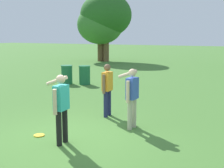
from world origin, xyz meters
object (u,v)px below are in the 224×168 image
object	(u,v)px
person_bystander	(132,94)
trash_can_further_along	(67,75)
person_thrower	(61,104)
person_catcher	(107,87)
trash_can_beside_table	(85,75)
tree_tall_left	(100,25)
frisbee	(39,135)
tree_broad_center	(106,15)

from	to	relation	value
person_bystander	trash_can_further_along	distance (m)	7.96
person_thrower	trash_can_further_along	world-z (taller)	person_thrower
person_catcher	person_bystander	distance (m)	1.39
person_catcher	person_thrower	bearing A→B (deg)	-87.38
person_catcher	trash_can_beside_table	size ratio (longest dim) A/B	1.71
person_bystander	trash_can_further_along	xyz separation A→B (m)	(-5.82, 5.41, -0.48)
tree_tall_left	person_thrower	bearing A→B (deg)	-64.27
trash_can_further_along	tree_tall_left	world-z (taller)	tree_tall_left
trash_can_beside_table	trash_can_further_along	bearing A→B (deg)	-166.66
person_thrower	trash_can_further_along	size ratio (longest dim) A/B	1.71
trash_can_further_along	person_thrower	bearing A→B (deg)	-56.41
person_catcher	frisbee	world-z (taller)	person_catcher
person_thrower	tree_tall_left	world-z (taller)	tree_tall_left
frisbee	tree_broad_center	distance (m)	21.35
frisbee	trash_can_further_along	world-z (taller)	trash_can_further_along
tree_tall_left	tree_broad_center	distance (m)	1.00
person_catcher	tree_broad_center	distance (m)	19.33
person_catcher	trash_can_further_along	size ratio (longest dim) A/B	1.71
person_thrower	tree_tall_left	size ratio (longest dim) A/B	0.32
trash_can_beside_table	tree_broad_center	world-z (taller)	tree_broad_center
person_catcher	trash_can_further_along	distance (m)	6.59
person_bystander	person_catcher	bearing A→B (deg)	145.07
frisbee	trash_can_further_along	bearing A→B (deg)	119.37
person_bystander	trash_can_beside_table	world-z (taller)	person_bystander
frisbee	tree_broad_center	world-z (taller)	tree_broad_center
person_thrower	frisbee	distance (m)	1.29
frisbee	person_bystander	bearing A→B (deg)	40.83
trash_can_further_along	tree_tall_left	distance (m)	13.27
person_catcher	trash_can_beside_table	bearing A→B (deg)	127.74
trash_can_beside_table	tree_broad_center	bearing A→B (deg)	112.32
person_thrower	frisbee	xyz separation A→B (m)	(-0.85, 0.20, -0.95)
frisbee	tree_tall_left	world-z (taller)	tree_tall_left
trash_can_beside_table	person_bystander	bearing A→B (deg)	-49.07
trash_can_beside_table	tree_tall_left	distance (m)	13.42
trash_can_beside_table	tree_broad_center	size ratio (longest dim) A/B	0.15
trash_can_further_along	frisbee	bearing A→B (deg)	-60.63
trash_can_further_along	tree_broad_center	distance (m)	13.49
person_bystander	tree_tall_left	world-z (taller)	tree_tall_left
person_thrower	trash_can_further_along	bearing A→B (deg)	123.59
trash_can_beside_table	person_catcher	bearing A→B (deg)	-52.26
trash_can_beside_table	tree_broad_center	xyz separation A→B (m)	(-4.97, 12.10, 3.73)
trash_can_further_along	person_catcher	bearing A→B (deg)	-44.60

